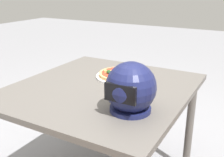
{
  "coord_description": "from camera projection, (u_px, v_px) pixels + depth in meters",
  "views": [
    {
      "loc": [
        -0.75,
        1.22,
        1.25
      ],
      "look_at": [
        -0.01,
        -0.1,
        0.73
      ],
      "focal_mm": 43.48,
      "sensor_mm": 36.0,
      "label": 1
    }
  ],
  "objects": [
    {
      "name": "dining_table",
      "position": [
        102.0,
        100.0,
        1.56
      ],
      "size": [
        0.95,
        1.02,
        0.71
      ],
      "color": "#5B5651",
      "rests_on": "ground"
    },
    {
      "name": "pizza_plate",
      "position": [
        121.0,
        77.0,
        1.68
      ],
      "size": [
        0.31,
        0.31,
        0.01
      ],
      "primitive_type": "cylinder",
      "color": "white",
      "rests_on": "dining_table"
    },
    {
      "name": "pizza",
      "position": [
        121.0,
        74.0,
        1.67
      ],
      "size": [
        0.28,
        0.28,
        0.06
      ],
      "color": "tan",
      "rests_on": "pizza_plate"
    },
    {
      "name": "motorcycle_helmet",
      "position": [
        131.0,
        88.0,
        1.2
      ],
      "size": [
        0.23,
        0.23,
        0.23
      ],
      "color": "#191E4C",
      "rests_on": "dining_table"
    }
  ]
}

